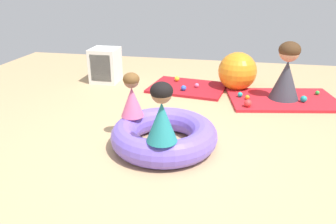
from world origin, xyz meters
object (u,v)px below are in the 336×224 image
at_px(adult_seated, 287,72).
at_px(play_ball_teal, 304,99).
at_px(play_ball_pink, 197,85).
at_px(child_in_pink, 132,95).
at_px(play_ball_green, 317,93).
at_px(play_ball_yellow, 177,79).
at_px(exercise_ball_large, 237,71).
at_px(play_ball_teal_second, 240,95).
at_px(play_ball_orange, 247,97).
at_px(storage_cube, 105,65).
at_px(play_ball_red, 248,103).
at_px(play_ball_blue, 184,88).
at_px(child_in_teal, 162,113).
at_px(inflatable_cushion, 164,135).

distance_m(adult_seated, play_ball_teal, 0.44).
bearing_deg(play_ball_pink, child_in_pink, -104.66).
distance_m(play_ball_teal, play_ball_green, 0.44).
bearing_deg(play_ball_yellow, exercise_ball_large, -7.65).
xyz_separation_m(play_ball_teal, play_ball_teal_second, (-0.86, 0.04, -0.01)).
bearing_deg(play_ball_orange, storage_cube, 167.09).
height_order(play_ball_green, play_ball_red, play_ball_red).
distance_m(child_in_pink, play_ball_blue, 1.70).
xyz_separation_m(play_ball_pink, storage_cube, (-1.55, 0.13, 0.21)).
relative_size(play_ball_yellow, exercise_ball_large, 0.14).
relative_size(play_ball_teal_second, exercise_ball_large, 0.13).
xyz_separation_m(child_in_teal, play_ball_yellow, (-0.32, 2.59, -0.46)).
relative_size(child_in_pink, play_ball_green, 7.70).
distance_m(play_ball_green, exercise_ball_large, 1.20).
relative_size(inflatable_cushion, play_ball_yellow, 13.23).
height_order(play_ball_pink, play_ball_yellow, play_ball_yellow).
distance_m(play_ball_green, play_ball_yellow, 2.15).
xyz_separation_m(child_in_pink, adult_seated, (1.74, 1.57, -0.07)).
height_order(child_in_pink, play_ball_yellow, child_in_pink).
xyz_separation_m(adult_seated, exercise_ball_large, (-0.66, 0.39, -0.14)).
bearing_deg(storage_cube, play_ball_green, -2.12).
xyz_separation_m(play_ball_orange, play_ball_red, (0.00, -0.29, 0.02)).
bearing_deg(play_ball_orange, play_ball_teal, 3.54).
bearing_deg(adult_seated, play_ball_blue, -36.23).
relative_size(child_in_teal, storage_cube, 0.99).
distance_m(play_ball_blue, play_ball_red, 1.07).
xyz_separation_m(play_ball_red, exercise_ball_large, (-0.16, 0.83, 0.20)).
bearing_deg(play_ball_red, storage_cube, 160.46).
bearing_deg(play_ball_teal, play_ball_teal_second, 177.61).
relative_size(child_in_pink, play_ball_orange, 7.34).
bearing_deg(inflatable_cushion, adult_seated, 50.87).
bearing_deg(play_ball_orange, play_ball_blue, 167.54).
bearing_deg(play_ball_teal, play_ball_orange, -176.46).
relative_size(inflatable_cushion, play_ball_teal, 12.11).
xyz_separation_m(play_ball_pink, exercise_ball_large, (0.60, 0.14, 0.22)).
height_order(child_in_teal, play_ball_blue, child_in_teal).
distance_m(child_in_teal, play_ball_red, 1.87).
bearing_deg(play_ball_pink, storage_cube, 175.24).
height_order(play_ball_pink, storage_cube, storage_cube).
bearing_deg(child_in_pink, play_ball_blue, -45.83).
bearing_deg(play_ball_pink, play_ball_teal_second, -25.72).
xyz_separation_m(play_ball_pink, play_ball_red, (0.77, -0.69, 0.02)).
relative_size(play_ball_orange, exercise_ball_large, 0.11).
distance_m(play_ball_pink, exercise_ball_large, 0.66).
relative_size(play_ball_yellow, play_ball_teal_second, 1.12).
distance_m(play_ball_pink, play_ball_red, 1.03).
relative_size(play_ball_blue, play_ball_red, 0.81).
bearing_deg(play_ball_green, child_in_teal, -127.97).
relative_size(inflatable_cushion, play_ball_blue, 13.36).
height_order(adult_seated, play_ball_blue, adult_seated).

